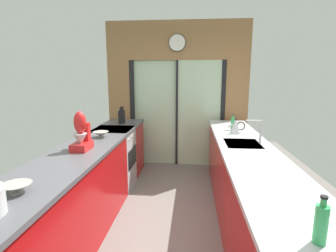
% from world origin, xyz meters
% --- Properties ---
extents(ground_plane, '(5.04, 7.60, 0.02)m').
position_xyz_m(ground_plane, '(0.00, 0.60, -0.01)').
color(ground_plane, slate).
extents(back_wall_unit, '(2.64, 0.12, 2.70)m').
position_xyz_m(back_wall_unit, '(0.00, 2.40, 1.53)').
color(back_wall_unit, olive).
rests_on(back_wall_unit, ground_plane).
extents(left_counter_run, '(0.62, 3.80, 0.92)m').
position_xyz_m(left_counter_run, '(-0.91, 0.13, 0.47)').
color(left_counter_run, '#AD0C0F').
rests_on(left_counter_run, ground_plane).
extents(right_counter_run, '(0.62, 3.80, 0.92)m').
position_xyz_m(right_counter_run, '(0.91, 0.30, 0.46)').
color(right_counter_run, '#AD0C0F').
rests_on(right_counter_run, ground_plane).
extents(sink_faucet, '(0.19, 0.02, 0.28)m').
position_xyz_m(sink_faucet, '(1.06, 0.55, 1.11)').
color(sink_faucet, '#B7BABC').
rests_on(sink_faucet, right_counter_run).
extents(oven_range, '(0.60, 0.60, 0.92)m').
position_xyz_m(oven_range, '(-0.91, 1.25, 0.46)').
color(oven_range, '#B7BABC').
rests_on(oven_range, ground_plane).
extents(mixing_bowl_near, '(0.20, 0.20, 0.07)m').
position_xyz_m(mixing_bowl_near, '(-0.89, -0.94, 0.96)').
color(mixing_bowl_near, gray).
rests_on(mixing_bowl_near, left_counter_run).
extents(mixing_bowl_far, '(0.20, 0.20, 0.08)m').
position_xyz_m(mixing_bowl_far, '(-0.89, 0.69, 0.96)').
color(mixing_bowl_far, gray).
rests_on(mixing_bowl_far, left_counter_run).
extents(knife_block, '(0.08, 0.14, 0.29)m').
position_xyz_m(knife_block, '(-0.89, 1.71, 1.03)').
color(knife_block, black).
rests_on(knife_block, left_counter_run).
extents(stand_mixer, '(0.17, 0.27, 0.42)m').
position_xyz_m(stand_mixer, '(-0.89, 0.11, 1.08)').
color(stand_mixer, red).
rests_on(stand_mixer, left_counter_run).
extents(kettle, '(0.24, 0.15, 0.22)m').
position_xyz_m(kettle, '(0.89, 1.10, 1.02)').
color(kettle, '#B7BABC').
rests_on(kettle, right_counter_run).
extents(soap_bottle_near, '(0.06, 0.06, 0.24)m').
position_xyz_m(soap_bottle_near, '(0.89, -1.32, 1.02)').
color(soap_bottle_near, '#339E56').
rests_on(soap_bottle_near, right_counter_run).
extents(soap_bottle_far, '(0.05, 0.05, 0.23)m').
position_xyz_m(soap_bottle_far, '(0.89, 1.35, 1.02)').
color(soap_bottle_far, '#339E56').
rests_on(soap_bottle_far, right_counter_run).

